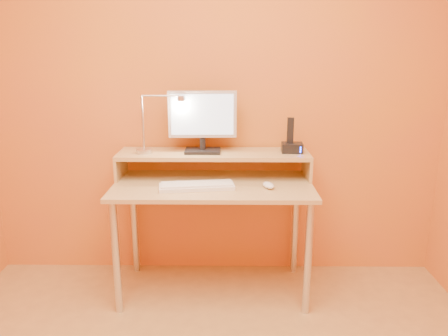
{
  "coord_description": "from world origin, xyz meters",
  "views": [
    {
      "loc": [
        0.1,
        -1.34,
        1.51
      ],
      "look_at": [
        0.07,
        1.13,
        0.83
      ],
      "focal_mm": 34.98,
      "sensor_mm": 36.0,
      "label": 1
    }
  ],
  "objects_px": {
    "keyboard": "(197,187)",
    "phone_dock": "(292,148)",
    "monitor_panel": "(202,114)",
    "lamp_base": "(144,151)",
    "remote_control": "(175,187)",
    "mouse": "(268,185)"
  },
  "relations": [
    {
      "from": "keyboard",
      "to": "remote_control",
      "type": "height_order",
      "value": "keyboard"
    },
    {
      "from": "phone_dock",
      "to": "mouse",
      "type": "distance_m",
      "value": 0.33
    },
    {
      "from": "monitor_panel",
      "to": "phone_dock",
      "type": "distance_m",
      "value": 0.6
    },
    {
      "from": "lamp_base",
      "to": "mouse",
      "type": "distance_m",
      "value": 0.8
    },
    {
      "from": "monitor_panel",
      "to": "keyboard",
      "type": "xyz_separation_m",
      "value": [
        -0.02,
        -0.26,
        -0.39
      ]
    },
    {
      "from": "mouse",
      "to": "keyboard",
      "type": "bearing_deg",
      "value": 162.96
    },
    {
      "from": "monitor_panel",
      "to": "mouse",
      "type": "xyz_separation_m",
      "value": [
        0.4,
        -0.24,
        -0.38
      ]
    },
    {
      "from": "lamp_base",
      "to": "remote_control",
      "type": "height_order",
      "value": "lamp_base"
    },
    {
      "from": "keyboard",
      "to": "monitor_panel",
      "type": "bearing_deg",
      "value": 77.22
    },
    {
      "from": "keyboard",
      "to": "phone_dock",
      "type": "bearing_deg",
      "value": 15.19
    },
    {
      "from": "lamp_base",
      "to": "mouse",
      "type": "relative_size",
      "value": 0.97
    },
    {
      "from": "lamp_base",
      "to": "keyboard",
      "type": "xyz_separation_m",
      "value": [
        0.34,
        -0.22,
        -0.16
      ]
    },
    {
      "from": "keyboard",
      "to": "remote_control",
      "type": "bearing_deg",
      "value": 170.72
    },
    {
      "from": "monitor_panel",
      "to": "mouse",
      "type": "distance_m",
      "value": 0.6
    },
    {
      "from": "lamp_base",
      "to": "remote_control",
      "type": "bearing_deg",
      "value": -44.55
    },
    {
      "from": "lamp_base",
      "to": "phone_dock",
      "type": "distance_m",
      "value": 0.92
    },
    {
      "from": "phone_dock",
      "to": "remote_control",
      "type": "distance_m",
      "value": 0.77
    },
    {
      "from": "monitor_panel",
      "to": "keyboard",
      "type": "height_order",
      "value": "monitor_panel"
    },
    {
      "from": "phone_dock",
      "to": "keyboard",
      "type": "bearing_deg",
      "value": -154.77
    },
    {
      "from": "remote_control",
      "to": "monitor_panel",
      "type": "bearing_deg",
      "value": 73.07
    },
    {
      "from": "remote_control",
      "to": "keyboard",
      "type": "bearing_deg",
      "value": 12.03
    },
    {
      "from": "monitor_panel",
      "to": "lamp_base",
      "type": "height_order",
      "value": "monitor_panel"
    }
  ]
}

